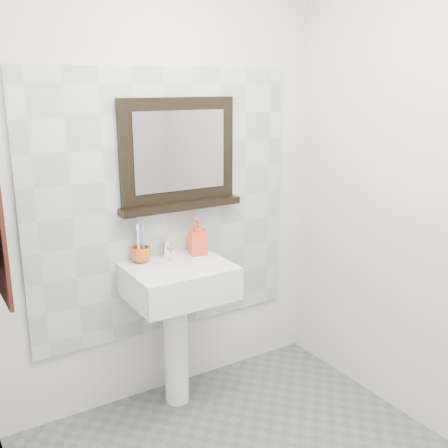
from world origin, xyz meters
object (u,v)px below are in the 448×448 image
Objects in this scene: toothbrush_cup at (141,255)px; framed_mirror at (178,157)px; pedestal_sink at (178,296)px; soap_dispenser at (198,237)px.

toothbrush_cup is 0.58m from framed_mirror.
pedestal_sink is at bearing -121.21° from framed_mirror.
framed_mirror is at bearing 58.79° from pedestal_sink.
framed_mirror is at bearing 8.92° from toothbrush_cup.
framed_mirror reaches higher than pedestal_sink.
soap_dispenser is at bearing -46.65° from framed_mirror.
framed_mirror is at bearing 147.48° from soap_dispenser.
soap_dispenser is 0.29× the size of framed_mirror.
framed_mirror reaches higher than soap_dispenser.
soap_dispenser is (0.19, 0.11, 0.29)m from pedestal_sink.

